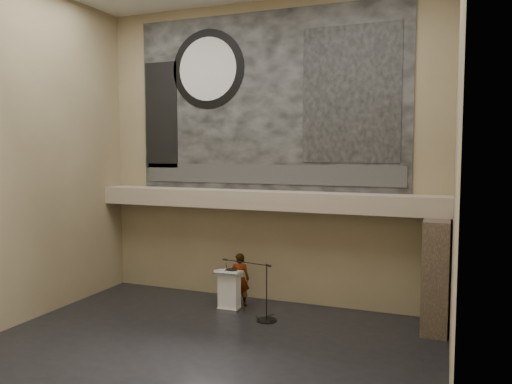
% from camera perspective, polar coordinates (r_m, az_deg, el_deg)
% --- Properties ---
extents(floor, '(10.00, 10.00, 0.00)m').
position_cam_1_polar(floor, '(11.42, -6.13, -17.51)').
color(floor, black).
rests_on(floor, ground).
extents(wall_back, '(10.00, 0.02, 8.50)m').
position_cam_1_polar(wall_back, '(14.24, 1.17, 4.46)').
color(wall_back, '#806E51').
rests_on(wall_back, floor).
extents(wall_front, '(10.00, 0.02, 8.50)m').
position_cam_1_polar(wall_front, '(7.27, -21.15, 3.86)').
color(wall_front, '#806E51').
rests_on(wall_front, floor).
extents(wall_left, '(0.02, 8.00, 8.50)m').
position_cam_1_polar(wall_left, '(13.63, -25.35, 4.00)').
color(wall_left, '#806E51').
rests_on(wall_left, floor).
extents(wall_right, '(0.02, 8.00, 8.50)m').
position_cam_1_polar(wall_right, '(9.37, 21.97, 3.97)').
color(wall_right, '#806E51').
rests_on(wall_right, floor).
extents(soffit, '(10.00, 0.80, 0.50)m').
position_cam_1_polar(soffit, '(13.93, 0.60, -0.90)').
color(soffit, '#9F8F7B').
rests_on(soffit, wall_back).
extents(sprinkler_left, '(0.04, 0.04, 0.06)m').
position_cam_1_polar(sprinkler_left, '(14.55, -5.38, -1.78)').
color(sprinkler_left, '#B2893D').
rests_on(sprinkler_left, soffit).
extents(sprinkler_right, '(0.04, 0.04, 0.06)m').
position_cam_1_polar(sprinkler_right, '(13.36, 8.17, -2.40)').
color(sprinkler_right, '#B2893D').
rests_on(sprinkler_right, soffit).
extents(banner, '(8.00, 0.05, 5.00)m').
position_cam_1_polar(banner, '(14.27, 1.14, 10.29)').
color(banner, black).
rests_on(banner, wall_back).
extents(banner_text_strip, '(7.76, 0.02, 0.55)m').
position_cam_1_polar(banner_text_strip, '(14.19, 1.07, 2.04)').
color(banner_text_strip, '#2F2F2F').
rests_on(banner_text_strip, banner).
extents(banner_clock_rim, '(2.30, 0.02, 2.30)m').
position_cam_1_polar(banner_clock_rim, '(15.08, -5.53, 13.81)').
color(banner_clock_rim, black).
rests_on(banner_clock_rim, banner).
extents(banner_clock_face, '(1.84, 0.02, 1.84)m').
position_cam_1_polar(banner_clock_face, '(15.06, -5.57, 13.82)').
color(banner_clock_face, silver).
rests_on(banner_clock_face, banner).
extents(banner_building_print, '(2.60, 0.02, 3.60)m').
position_cam_1_polar(banner_building_print, '(13.61, 10.79, 10.91)').
color(banner_building_print, black).
rests_on(banner_building_print, banner).
extents(banner_brick_print, '(1.10, 0.02, 3.20)m').
position_cam_1_polar(banner_brick_print, '(15.71, -10.77, 8.61)').
color(banner_brick_print, black).
rests_on(banner_brick_print, banner).
extents(stone_pier, '(0.60, 1.40, 2.70)m').
position_cam_1_polar(stone_pier, '(12.87, 19.84, -8.89)').
color(stone_pier, '#3D3025').
rests_on(stone_pier, floor).
extents(lectern, '(0.70, 0.51, 1.13)m').
position_cam_1_polar(lectern, '(13.78, -3.08, -11.13)').
color(lectern, silver).
rests_on(lectern, floor).
extents(binder, '(0.31, 0.27, 0.04)m').
position_cam_1_polar(binder, '(13.57, -2.90, -8.91)').
color(binder, black).
rests_on(binder, lectern).
extents(papers, '(0.26, 0.32, 0.00)m').
position_cam_1_polar(papers, '(13.62, -3.55, -8.93)').
color(papers, white).
rests_on(papers, lectern).
extents(speaker_person, '(0.62, 0.50, 1.49)m').
position_cam_1_polar(speaker_person, '(14.11, -1.87, -9.94)').
color(speaker_person, white).
rests_on(speaker_person, floor).
extents(mic_stand, '(1.58, 0.52, 1.47)m').
position_cam_1_polar(mic_stand, '(13.07, 1.00, -13.50)').
color(mic_stand, black).
rests_on(mic_stand, floor).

